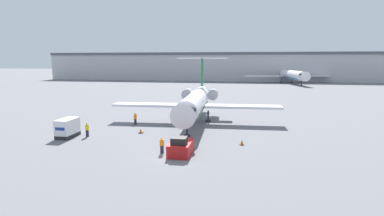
# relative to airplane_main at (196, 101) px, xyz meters

# --- Properties ---
(ground_plane) EXTENTS (600.00, 600.00, 0.00)m
(ground_plane) POSITION_rel_airplane_main_xyz_m (0.52, -16.82, -3.36)
(ground_plane) COLOR slate
(terminal_building) EXTENTS (180.00, 16.80, 13.45)m
(terminal_building) POSITION_rel_airplane_main_xyz_m (0.52, 103.18, 3.39)
(terminal_building) COLOR #B2B2B7
(terminal_building) RESTS_ON ground
(airplane_main) EXTENTS (26.11, 24.72, 10.08)m
(airplane_main) POSITION_rel_airplane_main_xyz_m (0.00, 0.00, 0.00)
(airplane_main) COLOR white
(airplane_main) RESTS_ON ground
(pushback_tug) EXTENTS (2.17, 3.91, 1.99)m
(pushback_tug) POSITION_rel_airplane_main_xyz_m (0.98, -16.05, -2.61)
(pushback_tug) COLOR #B21919
(pushback_tug) RESTS_ON ground
(luggage_cart) EXTENTS (1.73, 3.18, 2.33)m
(luggage_cart) POSITION_rel_airplane_main_xyz_m (-14.50, -11.58, -2.20)
(luggage_cart) COLOR #232326
(luggage_cart) RESTS_ON ground
(worker_near_tug) EXTENTS (0.40, 0.24, 1.70)m
(worker_near_tug) POSITION_rel_airplane_main_xyz_m (-1.02, -16.12, -2.48)
(worker_near_tug) COLOR #232838
(worker_near_tug) RESTS_ON ground
(worker_by_wing) EXTENTS (0.40, 0.26, 1.83)m
(worker_by_wing) POSITION_rel_airplane_main_xyz_m (-8.73, -3.02, -2.40)
(worker_by_wing) COLOR #232838
(worker_by_wing) RESTS_ON ground
(worker_on_apron) EXTENTS (0.40, 0.25, 1.80)m
(worker_on_apron) POSITION_rel_airplane_main_xyz_m (-12.15, -11.04, -2.42)
(worker_on_apron) COLOR #232838
(worker_on_apron) RESTS_ON ground
(traffic_cone_left) EXTENTS (0.64, 0.64, 0.62)m
(traffic_cone_left) POSITION_rel_airplane_main_xyz_m (-6.12, -8.07, -3.07)
(traffic_cone_left) COLOR black
(traffic_cone_left) RESTS_ON ground
(traffic_cone_right) EXTENTS (0.51, 0.51, 0.63)m
(traffic_cone_right) POSITION_rel_airplane_main_xyz_m (7.16, -11.56, -3.06)
(traffic_cone_right) COLOR black
(traffic_cone_right) RESTS_ON ground
(airplane_parked_far_left) EXTENTS (37.13, 40.19, 10.65)m
(airplane_parked_far_left) POSITION_rel_airplane_main_xyz_m (26.33, 90.21, 0.36)
(airplane_parked_far_left) COLOR white
(airplane_parked_far_left) RESTS_ON ground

